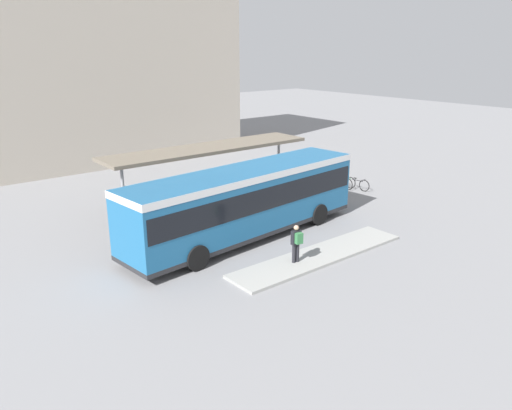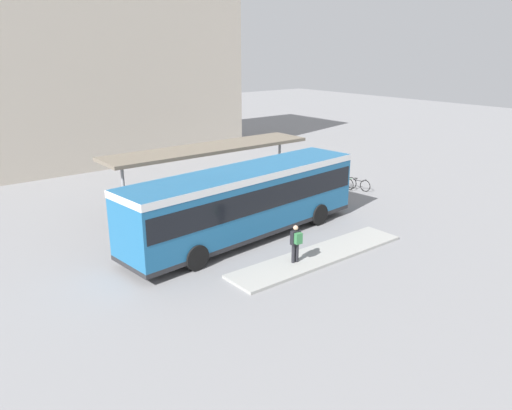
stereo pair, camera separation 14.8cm
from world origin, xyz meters
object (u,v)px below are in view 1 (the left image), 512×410
bicycle_black (357,184)px  bicycle_green (344,182)px  pedestrian_waiting (297,241)px  potted_planter_near_shelter (257,197)px  bicycle_orange (338,179)px  city_bus (246,199)px

bicycle_black → bicycle_green: bearing=-164.0°
pedestrian_waiting → bicycle_black: pedestrian_waiting is taller
pedestrian_waiting → potted_planter_near_shelter: size_ratio=1.18×
bicycle_orange → potted_planter_near_shelter: size_ratio=1.21×
potted_planter_near_shelter → pedestrian_waiting: bearing=-117.0°
bicycle_black → bicycle_orange: bearing=170.5°
pedestrian_waiting → bicycle_black: size_ratio=0.93×
bicycle_black → city_bus: bearing=-86.3°
city_bus → bicycle_black: 10.61m
bicycle_black → bicycle_green: 0.88m
bicycle_orange → potted_planter_near_shelter: bearing=102.7°
city_bus → bicycle_green: 10.46m
pedestrian_waiting → bicycle_orange: pedestrian_waiting is taller
bicycle_orange → potted_planter_near_shelter: potted_planter_near_shelter is taller
city_bus → bicycle_orange: city_bus is taller
city_bus → potted_planter_near_shelter: (3.08, 2.94, -1.20)m
pedestrian_waiting → bicycle_green: size_ratio=0.96×
bicycle_orange → potted_planter_near_shelter: (-7.28, -0.70, 0.34)m
bicycle_black → potted_planter_near_shelter: potted_planter_near_shelter is taller
city_bus → potted_planter_near_shelter: city_bus is taller
pedestrian_waiting → bicycle_green: (10.25, 6.54, -0.67)m
bicycle_green → bicycle_orange: bearing=161.8°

